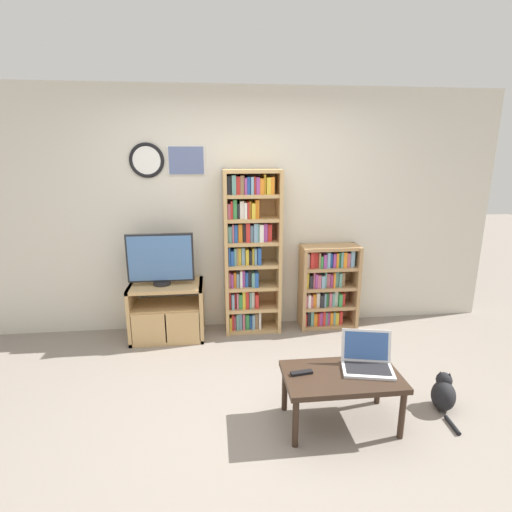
{
  "coord_description": "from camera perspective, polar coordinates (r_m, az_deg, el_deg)",
  "views": [
    {
      "loc": [
        -0.33,
        -2.54,
        1.96
      ],
      "look_at": [
        0.06,
        0.96,
        1.02
      ],
      "focal_mm": 28.0,
      "sensor_mm": 36.0,
      "label": 1
    }
  ],
  "objects": [
    {
      "name": "cat",
      "position": [
        3.59,
        25.21,
        -17.32
      ],
      "size": [
        0.26,
        0.45,
        0.28
      ],
      "rotation": [
        0.0,
        0.0,
        -0.45
      ],
      "color": "black",
      "rests_on": "ground_plane"
    },
    {
      "name": "laptop",
      "position": [
        3.14,
        15.57,
        -14.05
      ],
      "size": [
        0.41,
        0.35,
        0.26
      ],
      "rotation": [
        0.0,
        0.0,
        -0.22
      ],
      "color": "silver",
      "rests_on": "coffee_table"
    },
    {
      "name": "ground_plane",
      "position": [
        3.23,
        0.92,
        -22.46
      ],
      "size": [
        18.0,
        18.0,
        0.0
      ],
      "primitive_type": "plane",
      "color": "gray"
    },
    {
      "name": "bookshelf_tall",
      "position": [
        4.29,
        -0.98,
        0.73
      ],
      "size": [
        0.6,
        0.3,
        1.77
      ],
      "color": "tan",
      "rests_on": "ground_plane"
    },
    {
      "name": "bookshelf_short",
      "position": [
        4.58,
        10.01,
        -4.19
      ],
      "size": [
        0.64,
        0.29,
        0.94
      ],
      "color": "tan",
      "rests_on": "ground_plane"
    },
    {
      "name": "remote_near_laptop",
      "position": [
        2.99,
        6.53,
        -16.25
      ],
      "size": [
        0.16,
        0.07,
        0.02
      ],
      "rotation": [
        0.0,
        0.0,
        4.85
      ],
      "color": "black",
      "rests_on": "coffee_table"
    },
    {
      "name": "wall_back",
      "position": [
        4.38,
        -2.09,
        6.34
      ],
      "size": [
        5.71,
        0.09,
        2.6
      ],
      "color": "beige",
      "rests_on": "ground_plane"
    },
    {
      "name": "tv_stand",
      "position": [
        4.38,
        -12.56,
        -7.68
      ],
      "size": [
        0.76,
        0.46,
        0.6
      ],
      "color": "tan",
      "rests_on": "ground_plane"
    },
    {
      "name": "television",
      "position": [
        4.2,
        -13.49,
        -0.47
      ],
      "size": [
        0.68,
        0.18,
        0.54
      ],
      "color": "black",
      "rests_on": "tv_stand"
    },
    {
      "name": "coffee_table",
      "position": [
        3.07,
        12.13,
        -16.96
      ],
      "size": [
        0.84,
        0.49,
        0.4
      ],
      "color": "#332319",
      "rests_on": "ground_plane"
    }
  ]
}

